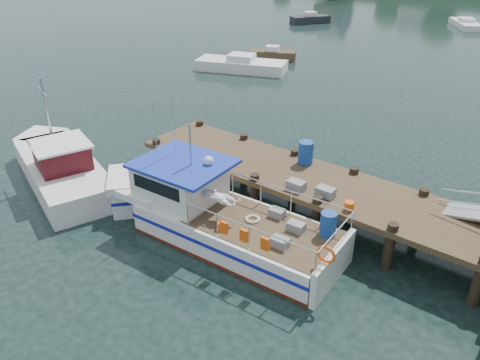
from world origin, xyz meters
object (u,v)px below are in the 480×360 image
Objects in this scene: work_boat at (60,166)px; moored_e at (310,19)px; moored_d at (466,24)px; lobster_boat at (208,212)px; moored_a at (241,65)px; moored_rowboat at (272,54)px.

moored_e is at bearing 124.68° from work_boat.
moored_e is (-14.15, -7.91, 0.09)m from moored_d.
lobster_boat reaches higher than moored_d.
moored_a is (-4.68, 17.89, -0.22)m from work_boat.
work_boat is 1.16× the size of moored_a.
moored_d is at bearing 91.34° from lobster_boat.
moored_rowboat is at bearing -110.84° from moored_d.
lobster_boat is at bearing 25.85° from work_boat.
work_boat is 39.56m from moored_e.
moored_e reaches higher than moored_rowboat.
moored_e reaches higher than moored_d.
moored_rowboat is at bearing -47.34° from moored_e.
lobster_boat is at bearing -56.64° from moored_rowboat.
work_boat is 46.06m from moored_d.
moored_a is 1.54× the size of moored_e.
moored_d is at bearing 73.14° from moored_a.
moored_e is (-6.21, 20.15, -0.00)m from moored_a.
moored_rowboat is 0.86× the size of moored_e.
moored_d is 16.21m from moored_e.
moored_d is (8.11, 23.88, -0.04)m from moored_rowboat.
moored_e is at bearing -152.88° from moored_d.
moored_d is at bearing 74.88° from moored_rowboat.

